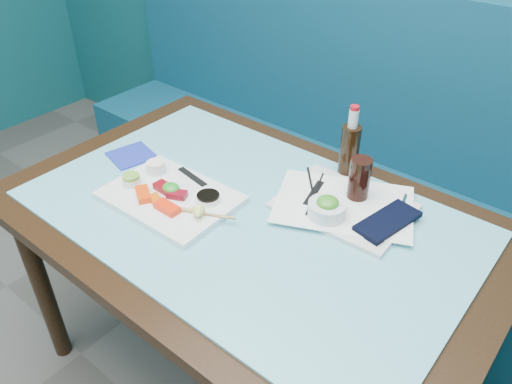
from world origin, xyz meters
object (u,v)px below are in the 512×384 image
Objects in this scene: serving_tray at (344,206)px; blue_napkin at (131,155)px; dining_table at (247,236)px; sashimi_plate at (170,197)px; booth_bench at (373,190)px; seaweed_bowl at (327,210)px; cola_bottle_body at (349,152)px; cola_glass at (359,179)px.

blue_napkin is (-0.69, -0.20, -0.00)m from serving_tray.
serving_tray is (0.20, 0.19, 0.10)m from dining_table.
booth_bench is at bearing 76.37° from sashimi_plate.
booth_bench reaches higher than serving_tray.
seaweed_bowl reaches higher than blue_napkin.
dining_table is 8.38× the size of cola_bottle_body.
dining_table is at bearing -150.19° from seaweed_bowl.
sashimi_plate is at bearing -152.33° from seaweed_bowl.
dining_table is 0.29m from serving_tray.
cola_bottle_body is at bearing 133.04° from cola_glass.
booth_bench is at bearing 105.22° from serving_tray.
cola_glass reaches higher than serving_tray.
booth_bench is 0.86m from seaweed_bowl.
cola_bottle_body is (0.33, 0.44, 0.07)m from sashimi_plate.
booth_bench is 0.69m from cola_bottle_body.
sashimi_plate is at bearing -140.97° from cola_glass.
cola_glass is 0.75× the size of cola_bottle_body.
booth_bench is 17.97× the size of cola_bottle_body.
blue_napkin is (-0.61, -0.35, -0.08)m from cola_bottle_body.
dining_table is 3.95× the size of serving_tray.
cola_bottle_body is at bearing 107.55° from seaweed_bowl.
seaweed_bowl is 0.84× the size of cola_glass.
cola_bottle_body reaches higher than cola_glass.
sashimi_plate is at bearing -147.20° from serving_tray.
cola_bottle_body reaches higher than sashimi_plate.
cola_glass is (0.21, -0.60, 0.46)m from booth_bench.
seaweed_bowl reaches higher than dining_table.
seaweed_bowl is at bearing -72.45° from cola_bottle_body.
dining_table is 0.36m from cola_glass.
seaweed_bowl is 0.14m from cola_glass.
cola_glass is (0.21, 0.24, 0.17)m from dining_table.
booth_bench reaches higher than seaweed_bowl.
sashimi_plate is (-0.20, -0.94, 0.39)m from booth_bench.
serving_tray is 0.19m from cola_bottle_body.
dining_table is 0.26m from seaweed_bowl.
sashimi_plate is at bearing -126.63° from cola_bottle_body.
booth_bench is 2.14× the size of dining_table.
serving_tray is 2.12× the size of cola_bottle_body.
seaweed_bowl is (0.40, 0.21, 0.02)m from sashimi_plate.
dining_table is at bearing -90.00° from booth_bench.
seaweed_bowl is 0.69m from blue_napkin.
serving_tray is at bearing -72.76° from booth_bench.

